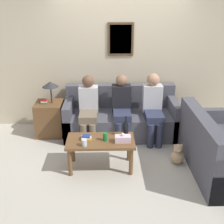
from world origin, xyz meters
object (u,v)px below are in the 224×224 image
(coffee_table, at_px, (101,144))
(wine_bottle, at_px, (126,129))
(drinking_glass, at_px, (84,143))
(person_right, at_px, (153,105))
(person_middle, at_px, (122,105))
(couch_main, at_px, (121,118))
(couch_side, at_px, (218,151))
(person_left, at_px, (88,106))
(teddy_bear, at_px, (177,155))

(coffee_table, xyz_separation_m, wine_bottle, (0.38, 0.12, 0.20))
(drinking_glass, xyz_separation_m, person_right, (1.15, 1.12, 0.12))
(person_middle, relative_size, person_right, 0.97)
(couch_main, relative_size, person_middle, 1.79)
(person_right, bearing_deg, drinking_glass, -135.68)
(couch_side, xyz_separation_m, person_right, (-0.82, 1.04, 0.34))
(drinking_glass, distance_m, person_left, 1.15)
(drinking_glass, bearing_deg, person_left, 89.91)
(drinking_glass, bearing_deg, couch_side, 2.32)
(wine_bottle, height_order, teddy_bear, wine_bottle)
(drinking_glass, distance_m, person_right, 1.61)
(wine_bottle, xyz_separation_m, person_left, (-0.60, 0.86, 0.03))
(teddy_bear, bearing_deg, person_right, 107.58)
(wine_bottle, height_order, drinking_glass, wine_bottle)
(drinking_glass, distance_m, teddy_bear, 1.50)
(couch_main, bearing_deg, person_right, -21.83)
(person_left, bearing_deg, person_right, -1.30)
(wine_bottle, xyz_separation_m, person_middle, (-0.01, 0.89, 0.03))
(drinking_glass, height_order, person_right, person_right)
(couch_side, bearing_deg, person_left, 61.50)
(person_middle, bearing_deg, couch_main, 91.10)
(drinking_glass, xyz_separation_m, person_left, (0.00, 1.15, 0.10))
(coffee_table, xyz_separation_m, teddy_bear, (1.20, 0.09, -0.26))
(person_middle, xyz_separation_m, teddy_bear, (0.82, -0.92, -0.49))
(couch_main, bearing_deg, coffee_table, -107.45)
(couch_side, bearing_deg, couch_main, 47.37)
(coffee_table, xyz_separation_m, person_right, (0.92, 0.96, 0.25))
(couch_side, distance_m, wine_bottle, 1.41)
(wine_bottle, relative_size, person_middle, 0.28)
(coffee_table, bearing_deg, person_left, 102.87)
(wine_bottle, height_order, person_left, person_left)
(person_right, bearing_deg, coffee_table, -134.04)
(person_left, bearing_deg, coffee_table, -77.13)
(coffee_table, relative_size, drinking_glass, 10.04)
(couch_main, distance_m, wine_bottle, 1.10)
(coffee_table, height_order, person_right, person_right)
(couch_side, bearing_deg, coffee_table, 87.12)
(couch_side, distance_m, person_left, 2.26)
(couch_main, relative_size, drinking_glass, 20.70)
(person_left, bearing_deg, couch_side, -28.50)
(couch_side, distance_m, teddy_bear, 0.60)
(couch_side, height_order, person_right, person_right)
(coffee_table, relative_size, person_left, 0.87)
(person_left, distance_m, person_middle, 0.60)
(person_middle, xyz_separation_m, person_right, (0.55, -0.05, 0.02))
(couch_main, height_order, wine_bottle, couch_main)
(couch_side, relative_size, person_middle, 1.41)
(couch_main, relative_size, person_right, 1.74)
(drinking_glass, bearing_deg, wine_bottle, 25.20)
(coffee_table, relative_size, teddy_bear, 3.03)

